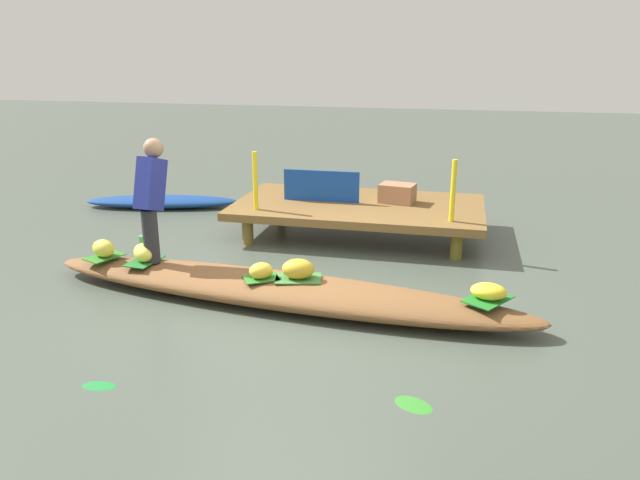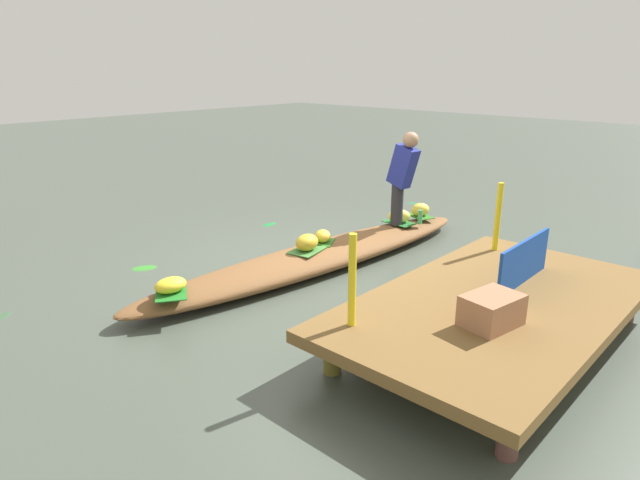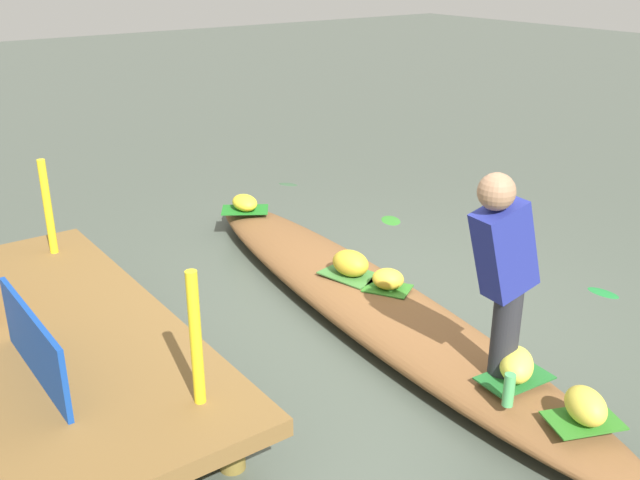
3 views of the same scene
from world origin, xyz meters
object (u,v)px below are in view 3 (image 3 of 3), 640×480
(banana_bunch_4, at_px, (245,203))
(market_banner, at_px, (34,345))
(water_bottle, at_px, (509,390))
(banana_bunch_2, at_px, (351,263))
(vendor_person, at_px, (504,266))
(banana_bunch_1, at_px, (586,406))
(vendor_boat, at_px, (368,301))
(banana_bunch_3, at_px, (516,364))
(banana_bunch_0, at_px, (388,279))

(banana_bunch_4, bearing_deg, market_banner, 129.86)
(market_banner, bearing_deg, water_bottle, -127.01)
(banana_bunch_2, relative_size, vendor_person, 0.25)
(banana_bunch_1, bearing_deg, market_banner, 50.94)
(banana_bunch_1, bearing_deg, vendor_boat, -4.15)
(vendor_boat, height_order, banana_bunch_3, banana_bunch_3)
(banana_bunch_3, height_order, market_banner, market_banner)
(banana_bunch_1, relative_size, banana_bunch_2, 0.88)
(vendor_person, height_order, water_bottle, vendor_person)
(vendor_boat, xyz_separation_m, vendor_person, (-1.37, 0.20, 0.83))
(banana_bunch_1, distance_m, banana_bunch_3, 0.48)
(vendor_boat, bearing_deg, vendor_person, 177.14)
(banana_bunch_0, relative_size, banana_bunch_4, 0.74)
(vendor_boat, relative_size, banana_bunch_3, 16.68)
(banana_bunch_2, xyz_separation_m, banana_bunch_4, (1.75, -0.10, -0.02))
(banana_bunch_0, height_order, banana_bunch_3, banana_bunch_3)
(banana_bunch_1, relative_size, banana_bunch_4, 0.87)
(vendor_boat, height_order, banana_bunch_1, banana_bunch_1)
(vendor_boat, height_order, water_bottle, water_bottle)
(market_banner, bearing_deg, banana_bunch_2, -82.92)
(banana_bunch_1, height_order, market_banner, market_banner)
(banana_bunch_3, bearing_deg, banana_bunch_2, -4.03)
(banana_bunch_2, relative_size, banana_bunch_3, 1.03)
(banana_bunch_2, xyz_separation_m, market_banner, (-0.33, 2.39, 0.27))
(banana_bunch_0, height_order, vendor_person, vendor_person)
(banana_bunch_3, bearing_deg, banana_bunch_1, 176.76)
(banana_bunch_3, bearing_deg, vendor_boat, -4.44)
(banana_bunch_0, xyz_separation_m, banana_bunch_2, (0.35, 0.07, 0.02))
(banana_bunch_0, distance_m, banana_bunch_1, 1.82)
(banana_bunch_1, distance_m, vendor_person, 0.84)
(banana_bunch_1, xyz_separation_m, market_banner, (1.82, 2.25, 0.27))
(vendor_boat, bearing_deg, banana_bunch_4, 2.54)
(vendor_boat, xyz_separation_m, banana_bunch_4, (1.96, -0.10, 0.20))
(water_bottle, xyz_separation_m, market_banner, (1.49, 2.04, 0.27))
(banana_bunch_4, distance_m, water_bottle, 3.60)
(banana_bunch_1, relative_size, water_bottle, 1.40)
(banana_bunch_3, distance_m, banana_bunch_4, 3.43)
(banana_bunch_4, xyz_separation_m, market_banner, (-2.08, 2.49, 0.29))
(vendor_person, distance_m, water_bottle, 0.67)
(water_bottle, height_order, market_banner, market_banner)
(banana_bunch_0, xyz_separation_m, water_bottle, (-1.48, 0.42, 0.02))
(banana_bunch_3, height_order, banana_bunch_4, banana_bunch_3)
(banana_bunch_0, height_order, banana_bunch_1, banana_bunch_1)
(banana_bunch_2, distance_m, vendor_person, 1.71)
(vendor_person, relative_size, market_banner, 1.24)
(banana_bunch_0, bearing_deg, banana_bunch_4, -0.74)
(banana_bunch_1, bearing_deg, banana_bunch_0, -6.74)
(banana_bunch_3, xyz_separation_m, market_banner, (1.35, 2.27, 0.27))
(banana_bunch_0, relative_size, market_banner, 0.23)
(banana_bunch_0, xyz_separation_m, banana_bunch_1, (-1.81, 0.21, 0.02))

